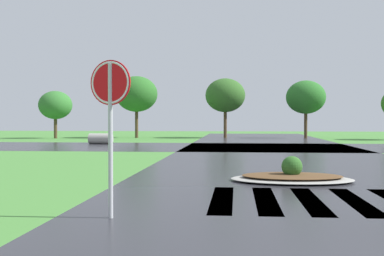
# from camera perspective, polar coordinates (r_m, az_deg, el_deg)

# --- Properties ---
(asphalt_roadway) EXTENTS (10.05, 80.00, 0.01)m
(asphalt_roadway) POSITION_cam_1_polar(r_m,az_deg,el_deg) (14.44, 13.16, -5.59)
(asphalt_roadway) COLOR #2B2B30
(asphalt_roadway) RESTS_ON ground
(asphalt_cross_road) EXTENTS (90.00, 9.05, 0.01)m
(asphalt_cross_road) POSITION_cam_1_polar(r_m,az_deg,el_deg) (28.46, 9.31, -2.28)
(asphalt_cross_road) COLOR #2B2B30
(asphalt_cross_road) RESTS_ON ground
(crosswalk_stripes) EXTENTS (4.95, 3.45, 0.01)m
(crosswalk_stripes) POSITION_cam_1_polar(r_m,az_deg,el_deg) (10.25, 16.44, -8.35)
(crosswalk_stripes) COLOR white
(crosswalk_stripes) RESTS_ON ground
(stop_sign) EXTENTS (0.74, 0.24, 2.67)m
(stop_sign) POSITION_cam_1_polar(r_m,az_deg,el_deg) (8.13, -9.74, 3.26)
(stop_sign) COLOR #B2B5BA
(stop_sign) RESTS_ON ground
(median_island) EXTENTS (3.28, 2.05, 0.68)m
(median_island) POSITION_cam_1_polar(r_m,az_deg,el_deg) (13.12, 11.87, -5.71)
(median_island) COLOR #9E9B93
(median_island) RESTS_ON ground
(drainage_pipe_stack) EXTENTS (1.59, 0.83, 0.71)m
(drainage_pipe_stack) POSITION_cam_1_polar(r_m,az_deg,el_deg) (32.23, -10.88, -1.27)
(drainage_pipe_stack) COLOR #9E9B93
(drainage_pipe_stack) RESTS_ON ground
(background_treeline) EXTENTS (40.55, 5.85, 5.43)m
(background_treeline) POSITION_cam_1_polar(r_m,az_deg,el_deg) (40.88, 8.24, 3.65)
(background_treeline) COLOR #4C3823
(background_treeline) RESTS_ON ground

